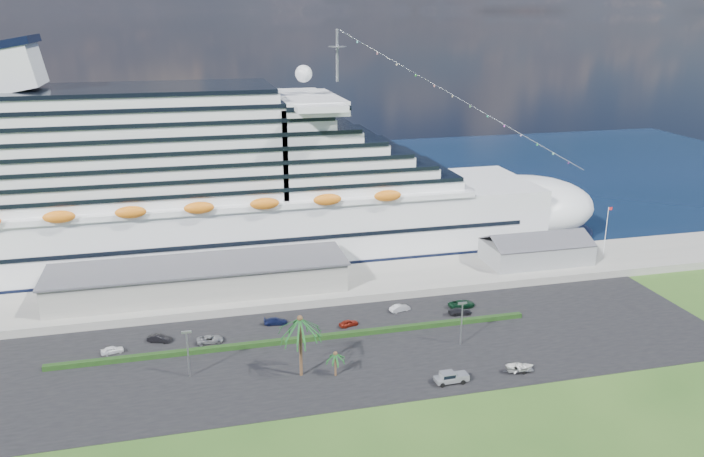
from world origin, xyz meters
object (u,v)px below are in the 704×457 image
object	(u,v)px
cruise_ship	(208,194)
parked_car_3	(276,321)
pickup_truck	(451,377)
boat_trailer	(520,367)

from	to	relation	value
cruise_ship	parked_car_3	bearing A→B (deg)	-75.73
cruise_ship	parked_car_3	distance (m)	43.89
cruise_ship	pickup_truck	bearing A→B (deg)	-63.06
parked_car_3	pickup_truck	bearing A→B (deg)	-132.28
cruise_ship	pickup_truck	xyz separation A→B (m)	(34.71, -68.31, -15.50)
pickup_truck	boat_trailer	world-z (taller)	pickup_truck
boat_trailer	pickup_truck	bearing A→B (deg)	-178.03
cruise_ship	boat_trailer	xyz separation A→B (m)	(47.21, -67.88, -15.54)
parked_car_3	pickup_truck	world-z (taller)	pickup_truck
cruise_ship	boat_trailer	world-z (taller)	cruise_ship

